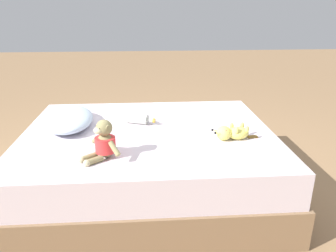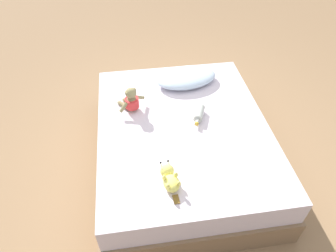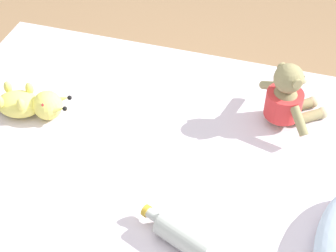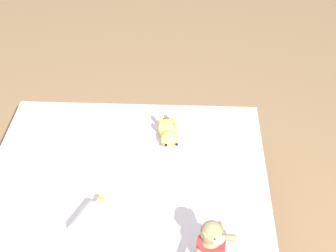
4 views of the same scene
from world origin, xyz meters
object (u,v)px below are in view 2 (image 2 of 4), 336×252
object	(u,v)px
pillow	(186,77)
plush_monkey	(131,101)
bed	(182,145)
plush_yellow_creature	(170,178)
glass_bottle	(199,114)

from	to	relation	value
pillow	plush_monkey	world-z (taller)	plush_monkey
pillow	plush_monkey	bearing A→B (deg)	-149.40
bed	pillow	bearing A→B (deg)	76.86
bed	plush_yellow_creature	distance (m)	0.67
bed	plush_monkey	xyz separation A→B (m)	(-0.42, 0.27, 0.35)
plush_monkey	pillow	bearing A→B (deg)	30.60
plush_monkey	glass_bottle	bearing A→B (deg)	-18.60
bed	glass_bottle	size ratio (longest dim) A/B	7.99
bed	plush_yellow_creature	size ratio (longest dim) A/B	5.58
pillow	glass_bottle	world-z (taller)	pillow
bed	glass_bottle	distance (m)	0.34
glass_bottle	pillow	bearing A→B (deg)	91.59
pillow	plush_yellow_creature	world-z (taller)	pillow
plush_yellow_creature	bed	bearing A→B (deg)	70.29
plush_monkey	glass_bottle	xyz separation A→B (m)	(0.57, -0.19, -0.06)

